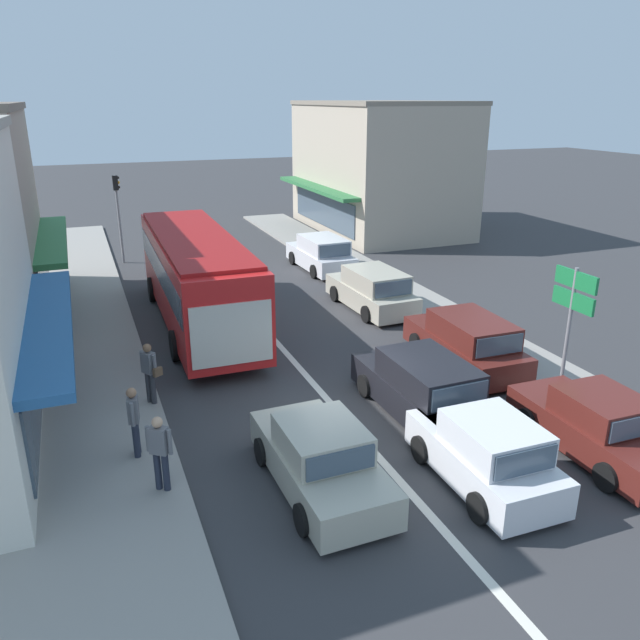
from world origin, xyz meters
TOP-DOWN VIEW (x-y plane):
  - ground_plane at (0.00, 0.00)m, footprint 140.00×140.00m
  - lane_centre_line at (0.00, 4.00)m, footprint 0.20×28.00m
  - sidewalk_left at (-6.80, 6.00)m, footprint 5.20×44.00m
  - kerb_right at (6.20, 6.00)m, footprint 2.80×44.00m
  - building_right_far at (11.48, 21.38)m, footprint 8.16×11.10m
  - city_bus at (-2.02, 8.38)m, footprint 2.89×10.90m
  - sedan_adjacent_lane_trail at (-1.63, -2.35)m, footprint 1.95×4.23m
  - wagon_behind_bus_near at (1.92, -0.36)m, footprint 1.98×4.52m
  - hatchback_queue_far_back at (1.58, -3.48)m, footprint 1.86×3.72m
  - parked_sedan_kerb_front at (4.64, -3.37)m, footprint 1.95×4.23m
  - parked_wagon_kerb_second at (4.70, 1.84)m, footprint 2.03×4.55m
  - parked_wagon_kerb_third at (4.43, 7.66)m, footprint 2.05×4.56m
  - parked_wagon_kerb_rear at (4.77, 13.75)m, footprint 2.03×4.55m
  - traffic_light_downstreet at (-3.73, 18.49)m, footprint 0.33×0.24m
  - directional_road_sign at (5.84, -0.92)m, footprint 0.10×1.40m
  - pedestrian_with_handbag_near at (-4.39, 2.54)m, footprint 0.50×0.61m
  - pedestrian_browsing_midblock at (-4.69, -1.43)m, footprint 0.47×0.39m
  - pedestrian_far_walker at (-5.03, 0.08)m, footprint 0.28×0.56m

SIDE VIEW (x-z plane):
  - ground_plane at x=0.00m, z-range 0.00..0.00m
  - lane_centre_line at x=0.00m, z-range 0.00..0.01m
  - kerb_right at x=6.20m, z-range 0.00..0.12m
  - sidewalk_left at x=-6.80m, z-range 0.00..0.14m
  - sedan_adjacent_lane_trail at x=-1.63m, z-range -0.07..1.40m
  - parked_sedan_kerb_front at x=4.64m, z-range -0.07..1.40m
  - hatchback_queue_far_back at x=1.58m, z-range -0.06..1.48m
  - wagon_behind_bus_near at x=1.92m, z-range -0.04..1.53m
  - parked_wagon_kerb_second at x=4.70m, z-range -0.04..1.53m
  - parked_wagon_kerb_third at x=4.43m, z-range -0.04..1.53m
  - parked_wagon_kerb_rear at x=4.77m, z-range -0.04..1.53m
  - pedestrian_browsing_midblock at x=-4.69m, z-range 0.25..1.88m
  - pedestrian_far_walker at x=-5.03m, z-range 0.25..1.88m
  - pedestrian_with_handbag_near at x=-4.39m, z-range 0.25..1.88m
  - city_bus at x=-2.02m, z-range 0.27..3.49m
  - directional_road_sign at x=5.84m, z-range 0.90..4.50m
  - traffic_light_downstreet at x=-3.73m, z-range 0.75..4.95m
  - building_right_far at x=11.48m, z-range -0.01..7.44m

